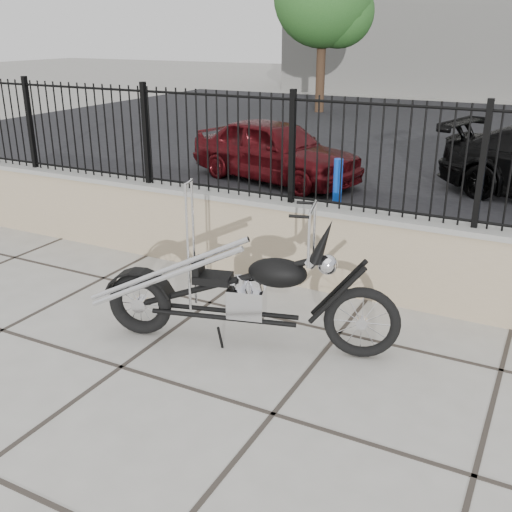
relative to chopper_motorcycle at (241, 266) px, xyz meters
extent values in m
plane|color=#99968E|center=(0.75, -0.86, -0.79)|extent=(90.00, 90.00, 0.00)
plane|color=black|center=(0.75, 11.64, -0.79)|extent=(30.00, 30.00, 0.00)
cube|color=gray|center=(0.75, 1.64, -0.31)|extent=(14.00, 0.36, 0.96)
cube|color=black|center=(0.75, 1.64, 0.77)|extent=(14.00, 0.08, 1.20)
imported|color=#43090D|center=(-2.57, 6.05, -0.19)|extent=(3.80, 2.29, 1.21)
cylinder|color=#0C2AB8|center=(-0.39, 3.60, -0.25)|extent=(0.13, 0.13, 1.09)
cylinder|color=#382619|center=(-5.69, 16.18, 0.79)|extent=(0.32, 0.32, 3.17)
camera|label=1|loc=(2.44, -4.40, 2.02)|focal=42.00mm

